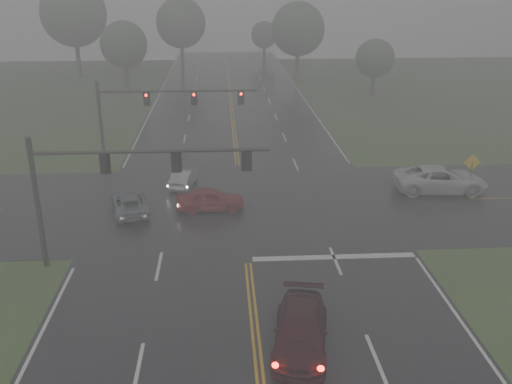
{
  "coord_description": "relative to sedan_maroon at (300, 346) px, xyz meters",
  "views": [
    {
      "loc": [
        -1.22,
        -11.79,
        13.7
      ],
      "look_at": [
        0.54,
        16.0,
        3.13
      ],
      "focal_mm": 40.0,
      "sensor_mm": 36.0,
      "label": 1
    }
  ],
  "objects": [
    {
      "name": "main_road",
      "position": [
        -1.72,
        13.03,
        0.0
      ],
      "size": [
        18.0,
        160.0,
        0.02
      ],
      "primitive_type": "cube",
      "color": "black",
      "rests_on": "ground"
    },
    {
      "name": "tree_nw_b",
      "position": [
        -23.06,
        65.46,
        8.76
      ],
      "size": [
        9.06,
        9.06,
        13.3
      ],
      "color": "#322A21",
      "rests_on": "ground"
    },
    {
      "name": "sedan_maroon",
      "position": [
        0.0,
        0.0,
        0.0
      ],
      "size": [
        2.94,
        5.38,
        1.48
      ],
      "primitive_type": "imported",
      "rotation": [
        0.0,
        0.0,
        -0.18
      ],
      "color": "black",
      "rests_on": "ground"
    },
    {
      "name": "signal_gantry_far",
      "position": [
        -8.26,
        23.6,
        4.57
      ],
      "size": [
        11.83,
        0.33,
        6.5
      ],
      "color": "black",
      "rests_on": "ground"
    },
    {
      "name": "cross_street",
      "position": [
        -1.72,
        15.03,
        0.0
      ],
      "size": [
        120.0,
        14.0,
        0.02
      ],
      "primitive_type": "cube",
      "color": "black",
      "rests_on": "ground"
    },
    {
      "name": "tree_nw_a",
      "position": [
        -14.89,
        55.5,
        5.65
      ],
      "size": [
        5.86,
        5.86,
        8.61
      ],
      "color": "#322A21",
      "rests_on": "ground"
    },
    {
      "name": "tree_e_near",
      "position": [
        15.64,
        49.57,
        4.47
      ],
      "size": [
        4.63,
        4.63,
        6.81
      ],
      "color": "#322A21",
      "rests_on": "ground"
    },
    {
      "name": "pickup_white",
      "position": [
        11.76,
        16.62,
        0.0
      ],
      "size": [
        6.34,
        3.23,
        1.71
      ],
      "primitive_type": "imported",
      "rotation": [
        0.0,
        0.0,
        1.51
      ],
      "color": "silver",
      "rests_on": "ground"
    },
    {
      "name": "tree_n_far",
      "position": [
        4.75,
        80.8,
        4.36
      ],
      "size": [
        4.52,
        4.52,
        6.64
      ],
      "color": "#322A21",
      "rests_on": "ground"
    },
    {
      "name": "car_grey",
      "position": [
        -8.66,
        14.12,
        0.0
      ],
      "size": [
        3.0,
        4.71,
        1.21
      ],
      "primitive_type": "imported",
      "rotation": [
        0.0,
        0.0,
        3.38
      ],
      "color": "slate",
      "rests_on": "ground"
    },
    {
      "name": "sedan_silver",
      "position": [
        -5.58,
        18.72,
        0.0
      ],
      "size": [
        1.98,
        3.87,
        1.22
      ],
      "primitive_type": "imported",
      "rotation": [
        0.0,
        0.0,
        2.95
      ],
      "color": "#96999D",
      "rests_on": "ground"
    },
    {
      "name": "tree_ne_a",
      "position": [
        7.79,
        60.7,
        6.98
      ],
      "size": [
        7.22,
        7.22,
        10.6
      ],
      "color": "#322A21",
      "rests_on": "ground"
    },
    {
      "name": "stop_bar",
      "position": [
        2.78,
        7.43,
        0.0
      ],
      "size": [
        8.5,
        0.5,
        0.01
      ],
      "primitive_type": "cube",
      "color": "silver",
      "rests_on": "ground"
    },
    {
      "name": "signal_gantry_near",
      "position": [
        -8.44,
        7.51,
        4.68
      ],
      "size": [
        11.46,
        0.29,
        6.69
      ],
      "color": "black",
      "rests_on": "ground"
    },
    {
      "name": "sedan_red",
      "position": [
        -3.71,
        14.27,
        0.0
      ],
      "size": [
        4.27,
        1.88,
        1.43
      ],
      "primitive_type": "imported",
      "rotation": [
        0.0,
        0.0,
        1.62
      ],
      "color": "maroon",
      "rests_on": "ground"
    },
    {
      "name": "sign_diamond_east",
      "position": [
        13.67,
        16.28,
        1.82
      ],
      "size": [
        1.11,
        0.21,
        2.69
      ],
      "rotation": [
        0.0,
        0.0,
        -0.15
      ],
      "color": "black",
      "rests_on": "ground"
    },
    {
      "name": "tree_n_mid",
      "position": [
        -8.57,
        70.1,
        7.15
      ],
      "size": [
        7.4,
        7.4,
        10.87
      ],
      "color": "#322A21",
      "rests_on": "ground"
    }
  ]
}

